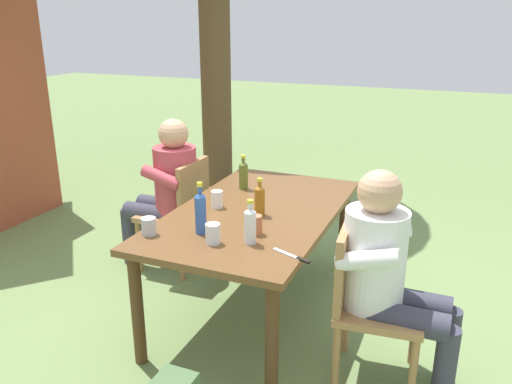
{
  "coord_description": "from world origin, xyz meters",
  "views": [
    {
      "loc": [
        -2.79,
        -1.17,
        1.87
      ],
      "look_at": [
        0.0,
        0.0,
        0.84
      ],
      "focal_mm": 36.15,
      "sensor_mm": 36.0,
      "label": 1
    }
  ],
  "objects_px": {
    "chair_near_left": "(365,296)",
    "bottle_blue": "(201,212)",
    "cup_terracotta": "(256,225)",
    "cup_glass": "(213,234)",
    "person_in_plaid_shirt": "(389,271)",
    "bottle_olive": "(243,174)",
    "bottle_amber": "(260,199)",
    "chair_far_right": "(181,209)",
    "cup_white": "(217,199)",
    "dining_table": "(256,222)",
    "table_knife": "(294,257)",
    "bottle_clear": "(250,225)",
    "person_in_white_shirt": "(167,186)",
    "cup_steel": "(149,226)"
  },
  "relations": [
    {
      "from": "chair_near_left",
      "to": "bottle_blue",
      "type": "distance_m",
      "value": 0.99
    },
    {
      "from": "cup_terracotta",
      "to": "cup_glass",
      "type": "bearing_deg",
      "value": 140.85
    },
    {
      "from": "person_in_plaid_shirt",
      "to": "cup_glass",
      "type": "xyz_separation_m",
      "value": [
        -0.18,
        0.91,
        0.12
      ]
    },
    {
      "from": "bottle_olive",
      "to": "cup_terracotta",
      "type": "bearing_deg",
      "value": -150.95
    },
    {
      "from": "bottle_amber",
      "to": "chair_far_right",
      "type": "bearing_deg",
      "value": 61.99
    },
    {
      "from": "cup_white",
      "to": "chair_far_right",
      "type": "bearing_deg",
      "value": 51.38
    },
    {
      "from": "bottle_olive",
      "to": "dining_table",
      "type": "bearing_deg",
      "value": -145.71
    },
    {
      "from": "bottle_amber",
      "to": "table_knife",
      "type": "height_order",
      "value": "bottle_amber"
    },
    {
      "from": "chair_far_right",
      "to": "bottle_clear",
      "type": "relative_size",
      "value": 3.55
    },
    {
      "from": "dining_table",
      "to": "cup_white",
      "type": "bearing_deg",
      "value": 101.37
    },
    {
      "from": "bottle_clear",
      "to": "table_knife",
      "type": "distance_m",
      "value": 0.3
    },
    {
      "from": "person_in_white_shirt",
      "to": "table_knife",
      "type": "height_order",
      "value": "person_in_white_shirt"
    },
    {
      "from": "dining_table",
      "to": "cup_white",
      "type": "relative_size",
      "value": 15.14
    },
    {
      "from": "chair_far_right",
      "to": "person_in_plaid_shirt",
      "type": "height_order",
      "value": "person_in_plaid_shirt"
    },
    {
      "from": "bottle_olive",
      "to": "bottle_clear",
      "type": "height_order",
      "value": "same"
    },
    {
      "from": "bottle_blue",
      "to": "cup_glass",
      "type": "bearing_deg",
      "value": -128.06
    },
    {
      "from": "dining_table",
      "to": "bottle_clear",
      "type": "xyz_separation_m",
      "value": [
        -0.47,
        -0.16,
        0.19
      ]
    },
    {
      "from": "chair_near_left",
      "to": "bottle_blue",
      "type": "xyz_separation_m",
      "value": [
        -0.07,
        0.92,
        0.36
      ]
    },
    {
      "from": "bottle_blue",
      "to": "table_knife",
      "type": "bearing_deg",
      "value": -99.27
    },
    {
      "from": "cup_glass",
      "to": "bottle_blue",
      "type": "bearing_deg",
      "value": 51.94
    },
    {
      "from": "chair_far_right",
      "to": "cup_terracotta",
      "type": "height_order",
      "value": "chair_far_right"
    },
    {
      "from": "cup_white",
      "to": "table_knife",
      "type": "xyz_separation_m",
      "value": [
        -0.5,
        -0.68,
        -0.05
      ]
    },
    {
      "from": "chair_near_left",
      "to": "cup_terracotta",
      "type": "distance_m",
      "value": 0.7
    },
    {
      "from": "person_in_plaid_shirt",
      "to": "bottle_blue",
      "type": "height_order",
      "value": "person_in_plaid_shirt"
    },
    {
      "from": "cup_steel",
      "to": "person_in_white_shirt",
      "type": "bearing_deg",
      "value": 26.85
    },
    {
      "from": "chair_near_left",
      "to": "cup_white",
      "type": "relative_size",
      "value": 7.92
    },
    {
      "from": "table_knife",
      "to": "bottle_olive",
      "type": "bearing_deg",
      "value": 36.95
    },
    {
      "from": "person_in_white_shirt",
      "to": "cup_steel",
      "type": "distance_m",
      "value": 1.08
    },
    {
      "from": "bottle_amber",
      "to": "cup_terracotta",
      "type": "relative_size",
      "value": 2.15
    },
    {
      "from": "chair_near_left",
      "to": "cup_terracotta",
      "type": "relative_size",
      "value": 7.93
    },
    {
      "from": "bottle_amber",
      "to": "bottle_clear",
      "type": "bearing_deg",
      "value": -164.71
    },
    {
      "from": "cup_white",
      "to": "person_in_plaid_shirt",
      "type": "bearing_deg",
      "value": -105.95
    },
    {
      "from": "bottle_clear",
      "to": "cup_terracotta",
      "type": "distance_m",
      "value": 0.14
    },
    {
      "from": "bottle_olive",
      "to": "table_knife",
      "type": "bearing_deg",
      "value": -143.05
    },
    {
      "from": "chair_near_left",
      "to": "cup_steel",
      "type": "xyz_separation_m",
      "value": [
        -0.2,
        1.18,
        0.28
      ]
    },
    {
      "from": "person_in_white_shirt",
      "to": "table_knife",
      "type": "bearing_deg",
      "value": -124.83
    },
    {
      "from": "chair_far_right",
      "to": "person_in_plaid_shirt",
      "type": "xyz_separation_m",
      "value": [
        -0.75,
        -1.67,
        0.17
      ]
    },
    {
      "from": "person_in_plaid_shirt",
      "to": "bottle_clear",
      "type": "distance_m",
      "value": 0.75
    },
    {
      "from": "cup_white",
      "to": "cup_glass",
      "type": "bearing_deg",
      "value": -155.47
    },
    {
      "from": "person_in_plaid_shirt",
      "to": "chair_far_right",
      "type": "bearing_deg",
      "value": 65.82
    },
    {
      "from": "chair_near_left",
      "to": "cup_white",
      "type": "height_order",
      "value": "chair_near_left"
    },
    {
      "from": "person_in_white_shirt",
      "to": "cup_glass",
      "type": "distance_m",
      "value": 1.27
    },
    {
      "from": "bottle_clear",
      "to": "cup_terracotta",
      "type": "height_order",
      "value": "bottle_clear"
    },
    {
      "from": "cup_white",
      "to": "cup_terracotta",
      "type": "bearing_deg",
      "value": -126.9
    },
    {
      "from": "dining_table",
      "to": "person_in_white_shirt",
      "type": "bearing_deg",
      "value": 67.13
    },
    {
      "from": "person_in_white_shirt",
      "to": "bottle_blue",
      "type": "xyz_separation_m",
      "value": [
        -0.83,
        -0.74,
        0.2
      ]
    },
    {
      "from": "person_in_white_shirt",
      "to": "bottle_amber",
      "type": "distance_m",
      "value": 1.05
    },
    {
      "from": "person_in_plaid_shirt",
      "to": "table_knife",
      "type": "relative_size",
      "value": 5.13
    },
    {
      "from": "cup_steel",
      "to": "person_in_plaid_shirt",
      "type": "bearing_deg",
      "value": -80.77
    },
    {
      "from": "person_in_plaid_shirt",
      "to": "bottle_olive",
      "type": "bearing_deg",
      "value": 57.04
    }
  ]
}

